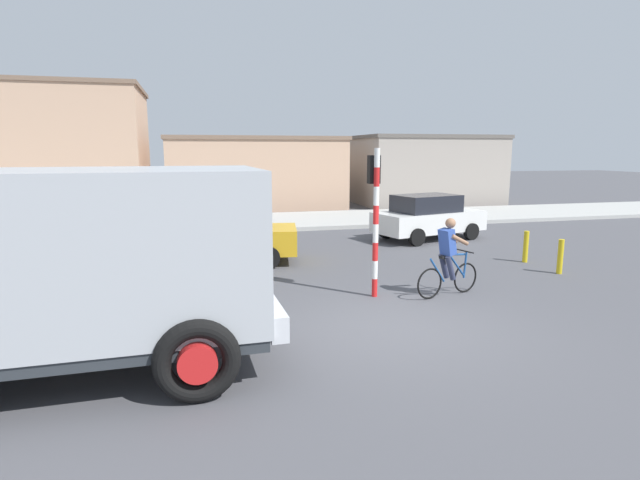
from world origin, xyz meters
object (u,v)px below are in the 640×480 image
Objects in this scene: truck_foreground at (71,260)px; bollard_far at (526,247)px; bollard_near at (560,257)px; car_far_side at (428,217)px; car_red_near at (17,229)px; traffic_light_pole at (375,202)px; cyclist at (449,257)px; car_white_mid at (227,234)px.

bollard_far is at bearing 24.02° from truck_foreground.
bollard_far is (10.78, 4.81, -1.22)m from truck_foreground.
truck_foreground is at bearing -162.47° from bollard_near.
car_far_side is 4.78× the size of bollard_far.
bollard_far is at bearing -18.04° from car_red_near.
car_red_near is (-8.97, 6.75, -1.25)m from traffic_light_pole.
cyclist is 6.37m from car_white_mid.
car_red_near reaches higher than bollard_far.
truck_foreground is 1.71× the size of traffic_light_pole.
cyclist is 0.54× the size of traffic_light_pole.
cyclist is at bearing -146.62° from bollard_far.
traffic_light_pole is 5.64m from bollard_near.
cyclist is at bearing 18.25° from truck_foreground.
bollard_near is at bearing -22.94° from car_red_near.
car_red_near is at bearing 177.76° from car_far_side.
traffic_light_pole is (-1.57, 0.42, 1.20)m from cyclist.
car_white_mid is (-2.88, 4.14, -1.25)m from traffic_light_pole.
bollard_far is at bearing -14.00° from car_white_mid.
cyclist is 0.42× the size of car_red_near.
car_red_near and car_far_side have the same top height.
traffic_light_pole is 7.71m from car_far_side.
cyclist reaches higher than car_far_side.
car_far_side is (9.78, 8.95, -0.85)m from truck_foreground.
cyclist reaches higher than car_white_mid.
bollard_far is (14.34, -4.67, -0.37)m from car_red_near.
car_white_mid reaches higher than bollard_near.
car_far_side is at bearing 100.23° from bollard_near.
truck_foreground is 11.37m from bollard_near.
cyclist is 1.91× the size of bollard_far.
car_white_mid is (-4.45, 4.56, -0.05)m from cyclist.
truck_foreground reaches higher than bollard_near.
car_red_near is at bearing 161.96° from bollard_far.
car_red_near is at bearing 143.03° from traffic_light_pole.
car_white_mid is at bearing -163.90° from car_far_side.
car_red_near and car_white_mid have the same top height.
traffic_light_pole reaches higher than cyclist.
truck_foreground is at bearing -153.35° from traffic_light_pole.
car_white_mid and car_far_side have the same top height.
cyclist is at bearing -163.82° from bollard_near.
truck_foreground is 3.19× the size of cyclist.
truck_foreground is 6.10× the size of bollard_far.
cyclist reaches higher than car_red_near.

